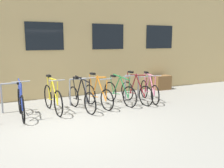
% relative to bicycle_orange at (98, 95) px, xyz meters
% --- Properties ---
extents(ground_plane, '(42.00, 42.00, 0.00)m').
position_rel_bicycle_orange_xyz_m(ground_plane, '(-1.23, -1.38, -0.37)').
color(ground_plane, gray).
extents(storefront_building, '(28.00, 6.49, 6.86)m').
position_rel_bicycle_orange_xyz_m(storefront_building, '(-1.23, 5.05, 3.05)').
color(storefront_building, tan).
rests_on(storefront_building, ground).
extents(bike_rack, '(6.58, 0.05, 0.88)m').
position_rel_bicycle_orange_xyz_m(bike_rack, '(-1.49, 0.52, 0.15)').
color(bike_rack, gray).
rests_on(bike_rack, ground).
extents(bicycle_orange, '(0.50, 1.59, 1.08)m').
position_rel_bicycle_orange_xyz_m(bicycle_orange, '(0.00, 0.00, 0.00)').
color(bicycle_orange, black).
rests_on(bicycle_orange, ground).
extents(bicycle_black, '(0.47, 1.67, 1.06)m').
position_rel_bicycle_orange_xyz_m(bicycle_black, '(-0.59, -0.12, -0.00)').
color(bicycle_black, black).
rests_on(bicycle_black, ground).
extents(bicycle_maroon, '(0.45, 1.62, 1.06)m').
position_rel_bicycle_orange_xyz_m(bicycle_maroon, '(1.36, -0.04, 0.00)').
color(bicycle_maroon, black).
rests_on(bicycle_maroon, ground).
extents(bicycle_yellow, '(0.44, 1.75, 1.08)m').
position_rel_bicycle_orange_xyz_m(bicycle_yellow, '(-1.40, 0.06, 0.03)').
color(bicycle_yellow, black).
rests_on(bicycle_yellow, ground).
extents(bicycle_blue, '(0.44, 1.69, 1.08)m').
position_rel_bicycle_orange_xyz_m(bicycle_blue, '(-2.29, -0.10, 0.02)').
color(bicycle_blue, black).
rests_on(bicycle_blue, ground).
extents(bicycle_green, '(0.49, 1.70, 1.01)m').
position_rel_bicycle_orange_xyz_m(bicycle_green, '(0.78, 0.06, 0.00)').
color(bicycle_green, black).
rests_on(bicycle_green, ground).
extents(bicycle_pink, '(0.50, 1.64, 1.00)m').
position_rel_bicycle_orange_xyz_m(bicycle_pink, '(1.91, -0.00, -0.00)').
color(bicycle_pink, black).
rests_on(bicycle_pink, ground).
extents(planter_box, '(0.70, 0.44, 0.60)m').
position_rel_bicycle_orange_xyz_m(planter_box, '(3.53, 1.47, -0.07)').
color(planter_box, brown).
rests_on(planter_box, ground).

